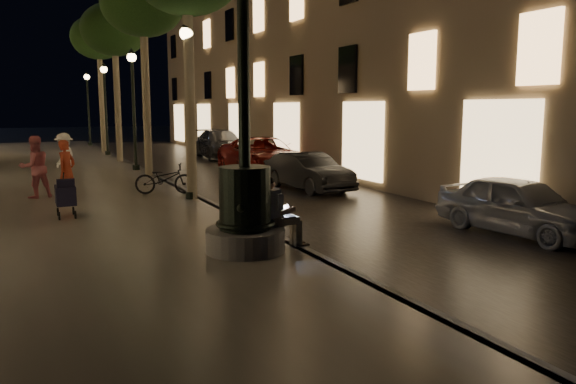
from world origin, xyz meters
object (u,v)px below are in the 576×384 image
lamp_curb_a (188,88)px  bicycle (165,179)px  tree_second (143,5)px  pedestrian_red (67,169)px  car_second (308,172)px  car_rear (221,144)px  seated_man_laptop (277,210)px  lamp_curb_b (133,94)px  stroller (65,195)px  pedestrian_white (65,157)px  lamp_curb_c (105,97)px  fountain_lamppost (245,195)px  lamp_curb_d (88,99)px  tree_third (114,31)px  car_third (262,156)px  car_front (519,206)px  tree_far (99,39)px  pedestrian_pink (35,167)px

lamp_curb_a → bicycle: bearing=110.1°
tree_second → pedestrian_red: bearing=-125.1°
car_second → pedestrian_red: 7.38m
lamp_curb_a → bicycle: 2.88m
bicycle → tree_second: bearing=14.3°
lamp_curb_a → car_rear: size_ratio=0.93×
seated_man_laptop → car_rear: (5.59, 19.63, -0.14)m
lamp_curb_b → stroller: bearing=-109.5°
pedestrian_red → pedestrian_white: bearing=38.5°
tree_second → lamp_curb_c: tree_second is taller
car_second → bicycle: car_second is taller
fountain_lamppost → pedestrian_red: size_ratio=3.20×
fountain_lamppost → lamp_curb_d: size_ratio=1.08×
lamp_curb_b → tree_third: bearing=90.0°
pedestrian_white → car_second: bearing=86.5°
car_third → lamp_curb_a: bearing=-124.5°
lamp_curb_d → car_second: bearing=-79.3°
car_front → pedestrian_red: (-8.44, 8.00, 0.38)m
car_rear → pedestrian_white: (-8.35, -8.26, 0.27)m
lamp_curb_c → pedestrian_white: (-2.85, -10.63, -2.21)m
pedestrian_red → tree_second: bearing=6.6°
tree_second → lamp_curb_b: 3.69m
tree_far → car_rear: tree_far is taller
seated_man_laptop → lamp_curb_d: (0.09, 30.00, 2.34)m
tree_second → pedestrian_pink: size_ratio=4.27×
car_front → pedestrian_pink: size_ratio=2.15×
lamp_curb_b → bicycle: bearing=-93.6°
lamp_curb_b → seated_man_laptop: bearing=-90.4°
lamp_curb_b → pedestrian_white: (-2.85, -2.63, -2.21)m
pedestrian_pink → stroller: bearing=79.5°
car_third → bicycle: 6.63m
lamp_curb_d → pedestrian_red: size_ratio=2.95×
tree_far → pedestrian_pink: size_ratio=4.33×
tree_second → lamp_curb_a: (-0.10, -6.00, -3.10)m
stroller → lamp_curb_b: bearing=70.9°
fountain_lamppost → car_front: fountain_lamppost is taller
lamp_curb_a → stroller: lamp_curb_a is taller
lamp_curb_d → pedestrian_pink: (-3.85, -21.99, -2.17)m
lamp_curb_d → car_rear: lamp_curb_d is taller
lamp_curb_c → pedestrian_pink: 14.67m
pedestrian_pink → lamp_curb_d: bearing=-119.3°
lamp_curb_b → car_rear: (5.50, 5.63, -2.48)m
tree_third → pedestrian_white: (-2.85, -6.63, -5.11)m
pedestrian_white → tree_second: bearing=128.8°
stroller → car_third: (7.84, 6.95, 0.05)m
tree_second → tree_far: (-0.02, 12.00, 0.10)m
seated_man_laptop → tree_far: size_ratio=0.17×
tree_second → pedestrian_white: 6.10m
tree_far → car_third: tree_far is taller
tree_far → lamp_curb_d: bearing=90.8°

